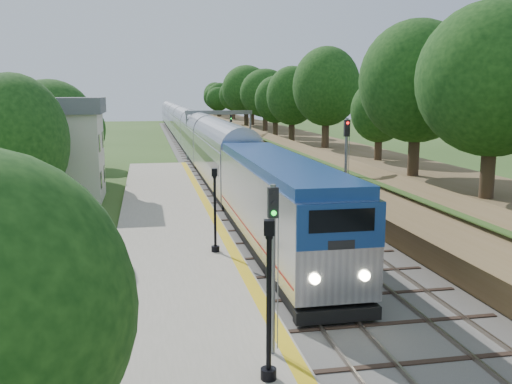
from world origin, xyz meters
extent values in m
plane|color=#2D4C19|center=(0.00, 0.00, 0.00)|extent=(320.00, 320.00, 0.00)
cube|color=#4C4944|center=(2.00, 60.00, 0.06)|extent=(9.50, 170.00, 0.12)
cube|color=gray|center=(-0.72, 60.00, 0.20)|extent=(0.08, 170.00, 0.16)
cube|color=gray|center=(0.72, 60.00, 0.20)|extent=(0.08, 170.00, 0.16)
cube|color=gray|center=(3.28, 60.00, 0.20)|extent=(0.08, 170.00, 0.16)
cube|color=gray|center=(4.72, 60.00, 0.20)|extent=(0.08, 170.00, 0.16)
cube|color=gray|center=(-5.20, 16.00, 0.19)|extent=(6.40, 68.00, 0.38)
cube|color=gold|center=(-2.35, 16.00, 0.39)|extent=(0.55, 68.00, 0.01)
cube|color=brown|center=(11.50, 60.00, 1.50)|extent=(9.00, 170.00, 3.00)
cube|color=brown|center=(7.60, 60.00, 1.30)|extent=(4.47, 170.00, 4.54)
cylinder|color=#332316|center=(10.00, 10.00, 4.31)|extent=(0.60, 0.60, 2.62)
sphere|color=black|center=(10.00, 10.00, 7.88)|extent=(5.70, 5.70, 5.70)
cylinder|color=#332316|center=(10.00, 60.00, 4.31)|extent=(0.60, 0.60, 2.62)
sphere|color=black|center=(10.00, 60.00, 7.88)|extent=(5.70, 5.70, 5.70)
cylinder|color=#332316|center=(10.00, 110.00, 4.31)|extent=(0.60, 0.60, 2.62)
sphere|color=black|center=(10.00, 110.00, 7.88)|extent=(5.70, 5.70, 5.70)
cube|color=beige|center=(-14.00, 30.00, 3.40)|extent=(8.00, 6.00, 6.80)
cube|color=#585C60|center=(-14.00, 30.00, 7.40)|extent=(8.60, 6.60, 1.20)
cube|color=black|center=(-9.99, 28.20, 1.80)|extent=(0.05, 1.10, 1.30)
cube|color=black|center=(-9.99, 31.80, 1.80)|extent=(0.05, 1.10, 1.30)
cube|color=black|center=(-9.99, 28.20, 4.60)|extent=(0.05, 1.10, 1.30)
cube|color=black|center=(-9.99, 31.80, 4.60)|extent=(0.05, 1.10, 1.30)
cylinder|color=slate|center=(-1.50, 55.00, 3.10)|extent=(0.24, 0.24, 6.20)
cylinder|color=slate|center=(6.50, 55.00, 3.10)|extent=(0.24, 0.24, 6.20)
cube|color=slate|center=(2.50, 55.00, 5.95)|extent=(8.40, 0.25, 0.50)
cube|color=black|center=(0.00, 54.85, 5.20)|extent=(0.30, 0.20, 0.90)
cube|color=black|center=(4.00, 54.85, 5.20)|extent=(0.30, 0.20, 0.90)
cylinder|color=#332316|center=(-12.00, 26.00, 1.22)|extent=(0.60, 0.60, 2.45)
sphere|color=black|center=(-12.00, 26.00, 4.55)|extent=(5.32, 5.32, 5.32)
cylinder|color=#332316|center=(-12.00, 42.00, 1.22)|extent=(0.60, 0.60, 2.45)
sphere|color=black|center=(-12.00, 42.00, 4.55)|extent=(5.32, 5.32, 5.32)
cube|color=black|center=(0.00, 11.86, 0.60)|extent=(2.98, 18.66, 0.65)
cube|color=#B7BAC1|center=(0.00, 11.86, 2.76)|extent=(3.24, 19.44, 3.67)
cube|color=navy|center=(0.00, 11.86, 4.84)|extent=(3.11, 18.66, 0.48)
cube|color=navy|center=(0.00, 2.11, 3.79)|extent=(3.21, 0.10, 1.62)
cube|color=black|center=(0.00, 2.07, 4.01)|extent=(2.38, 0.06, 0.81)
cube|color=#9E1D0F|center=(0.00, 11.86, 1.52)|extent=(3.26, 19.05, 0.11)
cube|color=#B7BAC1|center=(0.00, 32.98, 2.39)|extent=(3.24, 21.60, 4.21)
cube|color=#B7BAC1|center=(0.00, 55.18, 2.39)|extent=(3.24, 21.60, 4.21)
cube|color=#B7BAC1|center=(0.00, 77.38, 2.39)|extent=(3.24, 21.60, 4.21)
cube|color=#B7BAC1|center=(0.00, 99.57, 2.39)|extent=(3.24, 21.60, 4.21)
cube|color=#B7BAC1|center=(0.00, 121.77, 2.39)|extent=(3.24, 21.60, 4.21)
cube|color=#B7BAC1|center=(0.00, 143.97, 2.39)|extent=(3.24, 21.60, 4.21)
cylinder|color=black|center=(-3.36, -1.57, 0.53)|extent=(0.45, 0.45, 0.31)
cylinder|color=black|center=(-3.36, -1.57, 2.55)|extent=(0.14, 0.14, 4.03)
cube|color=black|center=(-3.36, -1.57, 4.77)|extent=(0.34, 0.34, 0.41)
cube|color=silver|center=(-3.36, -1.57, 4.77)|extent=(0.24, 0.24, 0.31)
cylinder|color=black|center=(-3.24, 11.75, 0.52)|extent=(0.42, 0.42, 0.29)
cylinder|color=black|center=(-3.24, 11.75, 2.39)|extent=(0.13, 0.13, 3.74)
cube|color=black|center=(-3.24, 11.75, 4.45)|extent=(0.32, 0.32, 0.38)
cube|color=silver|center=(-3.24, 11.75, 4.45)|extent=(0.23, 0.23, 0.29)
cylinder|color=slate|center=(-2.90, 0.01, 3.03)|extent=(0.16, 0.16, 5.30)
cube|color=black|center=(-2.90, 0.01, 5.13)|extent=(0.31, 0.20, 0.91)
cylinder|color=#0CE526|center=(-2.90, -0.11, 5.13)|extent=(0.15, 0.05, 0.15)
cylinder|color=slate|center=(6.20, 18.88, 3.43)|extent=(0.19, 0.19, 6.63)
cube|color=black|center=(6.20, 18.88, 6.10)|extent=(0.36, 0.24, 1.07)
cylinder|color=#FF0C0C|center=(6.20, 18.74, 6.10)|extent=(0.17, 0.06, 0.17)
camera|label=1|loc=(-6.54, -16.16, 8.33)|focal=40.00mm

